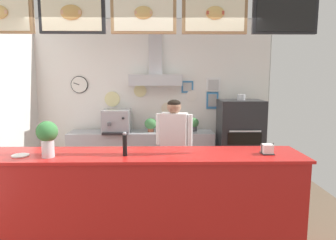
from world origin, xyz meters
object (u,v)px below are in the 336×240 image
object	(u,v)px
pepper_grinder	(125,144)
basil_vase	(47,136)
potted_oregano	(193,124)
condiment_plate	(20,155)
shop_worker	(174,149)
espresso_machine	(117,121)
napkin_holder	(267,149)
pizza_oven	(240,141)
potted_thyme	(151,124)
potted_sage	(166,125)

from	to	relation	value
pepper_grinder	basil_vase	size ratio (longest dim) A/B	0.68
potted_oregano	condiment_plate	bearing A→B (deg)	-128.96
shop_worker	espresso_machine	size ratio (longest dim) A/B	2.84
napkin_holder	condiment_plate	xyz separation A→B (m)	(-2.52, -0.04, -0.04)
napkin_holder	condiment_plate	bearing A→B (deg)	-179.03
condiment_plate	pizza_oven	bearing A→B (deg)	38.48
espresso_machine	potted_thyme	world-z (taller)	espresso_machine
pizza_oven	espresso_machine	size ratio (longest dim) A/B	2.87
pizza_oven	potted_thyme	size ratio (longest dim) A/B	6.37
shop_worker	basil_vase	distance (m)	1.90
potted_sage	pepper_grinder	size ratio (longest dim) A/B	0.85
basil_vase	potted_thyme	bearing A→B (deg)	69.64
espresso_machine	potted_sage	distance (m)	0.90
shop_worker	napkin_holder	world-z (taller)	shop_worker
espresso_machine	pepper_grinder	size ratio (longest dim) A/B	2.22
potted_oregano	basil_vase	xyz separation A→B (m)	(-1.69, -2.52, 0.27)
potted_sage	basil_vase	bearing A→B (deg)	-115.57
potted_thyme	basil_vase	size ratio (longest dim) A/B	0.68
pizza_oven	potted_thyme	bearing A→B (deg)	172.92
potted_oregano	condiment_plate	size ratio (longest dim) A/B	1.47
pepper_grinder	basil_vase	bearing A→B (deg)	-176.94
espresso_machine	pepper_grinder	world-z (taller)	pepper_grinder
potted_oregano	potted_thyme	size ratio (longest dim) A/B	1.01
napkin_holder	pepper_grinder	xyz separation A→B (m)	(-1.47, -0.05, 0.08)
pizza_oven	condiment_plate	size ratio (longest dim) A/B	9.26
espresso_machine	pepper_grinder	bearing A→B (deg)	-79.45
potted_thyme	potted_sage	distance (m)	0.28
pepper_grinder	pizza_oven	bearing A→B (deg)	52.05
potted_thyme	potted_oregano	bearing A→B (deg)	3.26
pizza_oven	potted_sage	world-z (taller)	pizza_oven
potted_sage	condiment_plate	bearing A→B (deg)	-121.40
espresso_machine	potted_oregano	size ratio (longest dim) A/B	2.20
shop_worker	pepper_grinder	xyz separation A→B (m)	(-0.54, -1.27, 0.36)
napkin_holder	pizza_oven	bearing A→B (deg)	82.78
shop_worker	potted_oregano	xyz separation A→B (m)	(0.39, 1.21, 0.17)
espresso_machine	napkin_holder	bearing A→B (deg)	-50.95
potted_sage	napkin_holder	size ratio (longest dim) A/B	1.62
potted_oregano	pepper_grinder	xyz separation A→B (m)	(-0.94, -2.47, 0.19)
potted_oregano	potted_thyme	distance (m)	0.78
potted_sage	basil_vase	xyz separation A→B (m)	(-1.20, -2.50, 0.29)
napkin_holder	basil_vase	xyz separation A→B (m)	(-2.22, -0.09, 0.16)
shop_worker	espresso_machine	distance (m)	1.53
pepper_grinder	potted_oregano	bearing A→B (deg)	69.28
pizza_oven	basil_vase	bearing A→B (deg)	-137.69
potted_thyme	condiment_plate	xyz separation A→B (m)	(-1.22, -2.42, 0.07)
pizza_oven	shop_worker	world-z (taller)	pizza_oven
potted_oregano	napkin_holder	bearing A→B (deg)	-77.68
basil_vase	condiment_plate	distance (m)	0.37
shop_worker	espresso_machine	xyz separation A→B (m)	(-0.99, 1.15, 0.23)
pizza_oven	condiment_plate	xyz separation A→B (m)	(-2.80, -2.22, 0.35)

